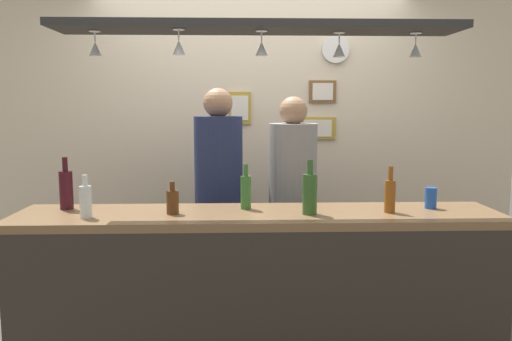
{
  "coord_description": "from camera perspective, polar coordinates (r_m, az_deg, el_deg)",
  "views": [
    {
      "loc": [
        -0.11,
        -3.15,
        1.63
      ],
      "look_at": [
        0.0,
        0.1,
        1.21
      ],
      "focal_mm": 35.96,
      "sensor_mm": 36.0,
      "label": 1
    }
  ],
  "objects": [
    {
      "name": "person_middle_navy_shirt",
      "position": [
        3.64,
        -4.17,
        -1.76
      ],
      "size": [
        0.34,
        0.34,
        1.74
      ],
      "color": "#2D334C",
      "rests_on": "ground_plane"
    },
    {
      "name": "wall_clock",
      "position": [
        4.29,
        8.85,
        13.18
      ],
      "size": [
        0.22,
        0.03,
        0.22
      ],
      "primitive_type": "cylinder",
      "rotation": [
        1.57,
        0.0,
        0.0
      ],
      "color": "white",
      "rests_on": "back_wall"
    },
    {
      "name": "picture_frame_lower_pair",
      "position": [
        4.26,
        6.87,
        4.69
      ],
      "size": [
        0.3,
        0.02,
        0.18
      ],
      "color": "#B29338",
      "rests_on": "back_wall"
    },
    {
      "name": "bottle_soda_clear",
      "position": [
        2.86,
        -18.42,
        -3.2
      ],
      "size": [
        0.06,
        0.06,
        0.23
      ],
      "color": "silver",
      "rests_on": "bar_counter"
    },
    {
      "name": "hanging_wineglass_left",
      "position": [
        2.81,
        -8.57,
        13.46
      ],
      "size": [
        0.07,
        0.07,
        0.13
      ],
      "color": "silver",
      "rests_on": "overhead_glass_rack"
    },
    {
      "name": "hanging_wineglass_center",
      "position": [
        2.94,
        9.22,
        13.19
      ],
      "size": [
        0.07,
        0.07,
        0.13
      ],
      "color": "silver",
      "rests_on": "overhead_glass_rack"
    },
    {
      "name": "hanging_wineglass_center_right",
      "position": [
        3.05,
        17.31,
        12.74
      ],
      "size": [
        0.07,
        0.07,
        0.13
      ],
      "color": "silver",
      "rests_on": "overhead_glass_rack"
    },
    {
      "name": "person_right_grey_shirt",
      "position": [
        3.66,
        4.1,
        -2.3
      ],
      "size": [
        0.34,
        0.34,
        1.69
      ],
      "color": "#2D334C",
      "rests_on": "ground_plane"
    },
    {
      "name": "bottle_beer_brown_stubby",
      "position": [
        2.85,
        -9.27,
        -3.39
      ],
      "size": [
        0.07,
        0.07,
        0.18
      ],
      "color": "#512D14",
      "rests_on": "bar_counter"
    },
    {
      "name": "bar_counter",
      "position": [
        2.8,
        0.43,
        -12.11
      ],
      "size": [
        2.7,
        0.55,
        1.03
      ],
      "color": "brown",
      "rests_on": "ground_plane"
    },
    {
      "name": "bottle_beer_green_import",
      "position": [
        2.94,
        -1.14,
        -2.3
      ],
      "size": [
        0.06,
        0.06,
        0.26
      ],
      "color": "#336B2D",
      "rests_on": "bar_counter"
    },
    {
      "name": "overhead_glass_rack",
      "position": [
        2.88,
        0.28,
        15.64
      ],
      "size": [
        2.2,
        0.36,
        0.04
      ],
      "primitive_type": "cube",
      "color": "black"
    },
    {
      "name": "picture_frame_crest",
      "position": [
        4.2,
        -1.82,
        6.96
      ],
      "size": [
        0.18,
        0.02,
        0.26
      ],
      "color": "#B29338",
      "rests_on": "back_wall"
    },
    {
      "name": "hanging_wineglass_far_left",
      "position": [
        2.98,
        -17.44,
        12.87
      ],
      "size": [
        0.07,
        0.07,
        0.13
      ],
      "color": "silver",
      "rests_on": "overhead_glass_rack"
    },
    {
      "name": "bottle_beer_amber_tall",
      "position": [
        2.94,
        14.68,
        -2.62
      ],
      "size": [
        0.06,
        0.06,
        0.26
      ],
      "color": "brown",
      "rests_on": "bar_counter"
    },
    {
      "name": "bottle_wine_dark_red",
      "position": [
        3.13,
        -20.37,
        -1.92
      ],
      "size": [
        0.08,
        0.08,
        0.3
      ],
      "color": "#380F19",
      "rests_on": "bar_counter"
    },
    {
      "name": "back_wall",
      "position": [
        4.26,
        -0.46,
        2.92
      ],
      "size": [
        4.4,
        0.06,
        2.6
      ],
      "primitive_type": "cube",
      "color": "beige",
      "rests_on": "ground_plane"
    },
    {
      "name": "drink_can",
      "position": [
        3.13,
        18.87,
        -2.91
      ],
      "size": [
        0.07,
        0.07,
        0.12
      ],
      "primitive_type": "cylinder",
      "color": "#1E4CB2",
      "rests_on": "bar_counter"
    },
    {
      "name": "hanging_wineglass_center_left",
      "position": [
        2.84,
        0.63,
        13.48
      ],
      "size": [
        0.07,
        0.07,
        0.13
      ],
      "color": "silver",
      "rests_on": "overhead_glass_rack"
    },
    {
      "name": "picture_frame_upper_small",
      "position": [
        4.26,
        7.42,
        8.7
      ],
      "size": [
        0.22,
        0.02,
        0.18
      ],
      "color": "brown",
      "rests_on": "back_wall"
    },
    {
      "name": "bottle_champagne_green",
      "position": [
        2.81,
        6.0,
        -2.49
      ],
      "size": [
        0.08,
        0.08,
        0.3
      ],
      "color": "#2D5623",
      "rests_on": "bar_counter"
    }
  ]
}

